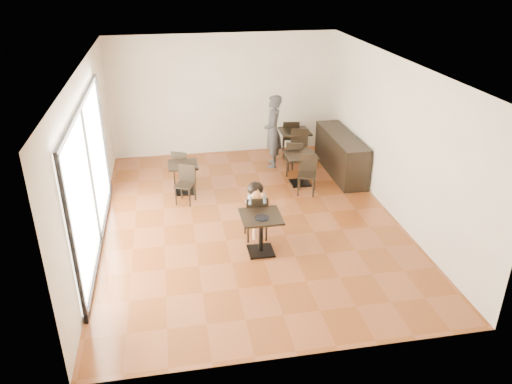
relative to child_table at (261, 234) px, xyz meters
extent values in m
cube|color=brown|center=(0.00, 1.30, -0.38)|extent=(6.00, 8.00, 0.01)
cube|color=silver|center=(0.00, 1.30, 2.82)|extent=(6.00, 8.00, 0.01)
cube|color=white|center=(0.00, 5.30, 1.22)|extent=(6.00, 0.01, 3.20)
cube|color=white|center=(0.00, -2.70, 1.22)|extent=(6.00, 0.01, 3.20)
cube|color=white|center=(-3.00, 1.30, 1.22)|extent=(0.01, 8.00, 3.20)
cube|color=white|center=(3.00, 1.30, 1.22)|extent=(0.01, 8.00, 3.20)
cube|color=white|center=(-2.97, 0.80, 1.02)|extent=(0.04, 4.50, 2.60)
cylinder|color=black|center=(0.00, -0.10, 0.39)|extent=(0.26, 0.26, 0.02)
imported|color=#3B3B40|center=(1.08, 4.07, 0.54)|extent=(0.56, 0.74, 1.86)
cube|color=black|center=(2.65, 3.30, 0.12)|extent=(0.60, 2.40, 1.00)
camera|label=1|loc=(-1.49, -7.72, 4.62)|focal=35.00mm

